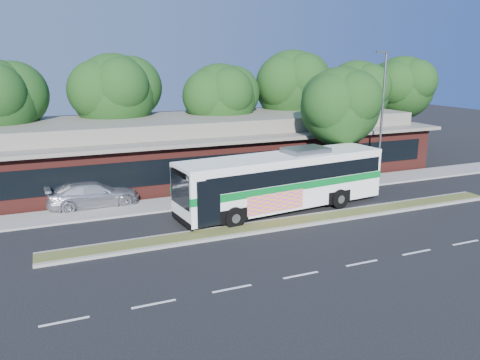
{
  "coord_description": "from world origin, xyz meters",
  "views": [
    {
      "loc": [
        -11.99,
        -20.05,
        8.39
      ],
      "look_at": [
        -2.26,
        3.11,
        2.0
      ],
      "focal_mm": 35.0,
      "sensor_mm": 36.0,
      "label": 1
    }
  ],
  "objects_px": {
    "lamp_post": "(382,113)",
    "transit_bus": "(284,177)",
    "sidewalk_tree": "(344,105)",
    "sedan": "(93,194)"
  },
  "relations": [
    {
      "from": "transit_bus",
      "to": "sidewalk_tree",
      "type": "xyz_separation_m",
      "value": [
        6.29,
        3.45,
        3.6
      ]
    },
    {
      "from": "lamp_post",
      "to": "transit_bus",
      "type": "bearing_deg",
      "value": -161.27
    },
    {
      "from": "transit_bus",
      "to": "sidewalk_tree",
      "type": "bearing_deg",
      "value": 22.23
    },
    {
      "from": "transit_bus",
      "to": "sidewalk_tree",
      "type": "height_order",
      "value": "sidewalk_tree"
    },
    {
      "from": "transit_bus",
      "to": "lamp_post",
      "type": "bearing_deg",
      "value": 12.2
    },
    {
      "from": "sedan",
      "to": "transit_bus",
      "type": "bearing_deg",
      "value": -117.59
    },
    {
      "from": "lamp_post",
      "to": "transit_bus",
      "type": "height_order",
      "value": "lamp_post"
    },
    {
      "from": "sidewalk_tree",
      "to": "lamp_post",
      "type": "bearing_deg",
      "value": -6.34
    },
    {
      "from": "lamp_post",
      "to": "sidewalk_tree",
      "type": "distance_m",
      "value": 3.02
    },
    {
      "from": "transit_bus",
      "to": "sedan",
      "type": "bearing_deg",
      "value": 147.35
    }
  ]
}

